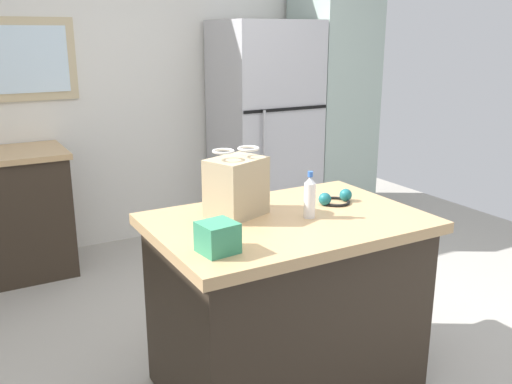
{
  "coord_description": "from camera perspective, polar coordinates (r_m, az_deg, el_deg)",
  "views": [
    {
      "loc": [
        -1.41,
        -2.17,
        1.71
      ],
      "look_at": [
        -0.07,
        0.2,
        0.94
      ],
      "focal_mm": 39.27,
      "sensor_mm": 36.0,
      "label": 1
    }
  ],
  "objects": [
    {
      "name": "shopping_bag",
      "position": [
        2.6,
        -2.01,
        0.57
      ],
      "size": [
        0.31,
        0.27,
        0.32
      ],
      "color": "tan",
      "rests_on": "kitchen_island"
    },
    {
      "name": "refrigerator",
      "position": [
        4.84,
        0.85,
        6.34
      ],
      "size": [
        0.79,
        0.72,
        1.81
      ],
      "color": "#B7B7BC",
      "rests_on": "ground"
    },
    {
      "name": "ear_defenders",
      "position": [
        2.84,
        8.09,
        -0.68
      ],
      "size": [
        0.2,
        0.16,
        0.06
      ],
      "color": "black",
      "rests_on": "kitchen_island"
    },
    {
      "name": "small_box",
      "position": [
        2.19,
        -3.94,
        -4.64
      ],
      "size": [
        0.15,
        0.15,
        0.12
      ],
      "primitive_type": "cube",
      "rotation": [
        0.0,
        0.0,
        0.11
      ],
      "color": "#388E66",
      "rests_on": "kitchen_island"
    },
    {
      "name": "bottle",
      "position": [
        2.58,
        5.49,
        -0.53
      ],
      "size": [
        0.05,
        0.05,
        0.22
      ],
      "color": "white",
      "rests_on": "kitchen_island"
    },
    {
      "name": "back_wall",
      "position": [
        4.76,
        -12.59,
        11.5
      ],
      "size": [
        5.24,
        0.13,
        2.74
      ],
      "color": "silver",
      "rests_on": "ground"
    },
    {
      "name": "ground",
      "position": [
        3.1,
        3.07,
        -17.6
      ],
      "size": [
        6.29,
        6.29,
        0.0
      ],
      "primitive_type": "plane",
      "color": "#ADA89E"
    },
    {
      "name": "tall_cabinet",
      "position": [
        5.2,
        7.75,
        9.27
      ],
      "size": [
        0.6,
        0.65,
        2.24
      ],
      "color": "#9EB2A8",
      "rests_on": "ground"
    },
    {
      "name": "kitchen_island",
      "position": [
        2.77,
        3.11,
        -11.26
      ],
      "size": [
        1.25,
        0.85,
        0.89
      ],
      "color": "#33281E",
      "rests_on": "ground"
    }
  ]
}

